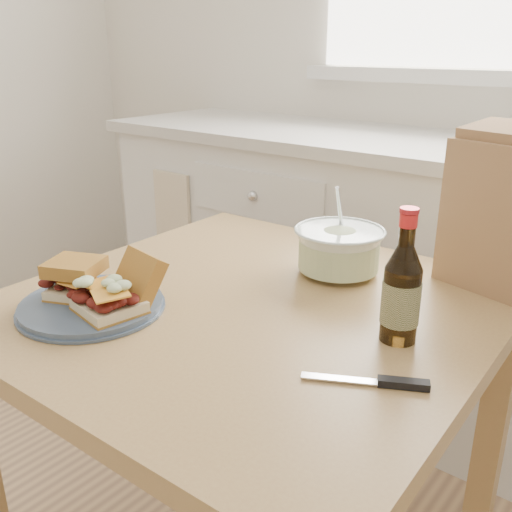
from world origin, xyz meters
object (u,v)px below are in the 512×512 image
Objects in this scene: coleslaw_bowl at (339,252)px; paper_bag at (510,217)px; dining_table at (251,350)px; beer_bottle at (402,292)px; plate at (92,305)px.

paper_bag is (0.30, 0.15, 0.10)m from coleslaw_bowl.
dining_table is 0.36m from beer_bottle.
dining_table is 0.29m from coleslaw_bowl.
paper_bag is (0.36, 0.38, 0.26)m from dining_table.
dining_table is 0.33m from plate.
paper_bag is (0.06, 0.35, 0.06)m from beer_bottle.
coleslaw_bowl is 0.66× the size of paper_bag.
plate is 0.53m from coleslaw_bowl.
paper_bag is at bearing 65.70° from beer_bottle.
dining_table is at bearing 173.15° from beer_bottle.
paper_bag reaches higher than dining_table.
paper_bag is at bearing 45.14° from dining_table.
beer_bottle reaches higher than coleslaw_bowl.
paper_bag reaches higher than beer_bottle.
plate is 1.36× the size of coleslaw_bowl.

